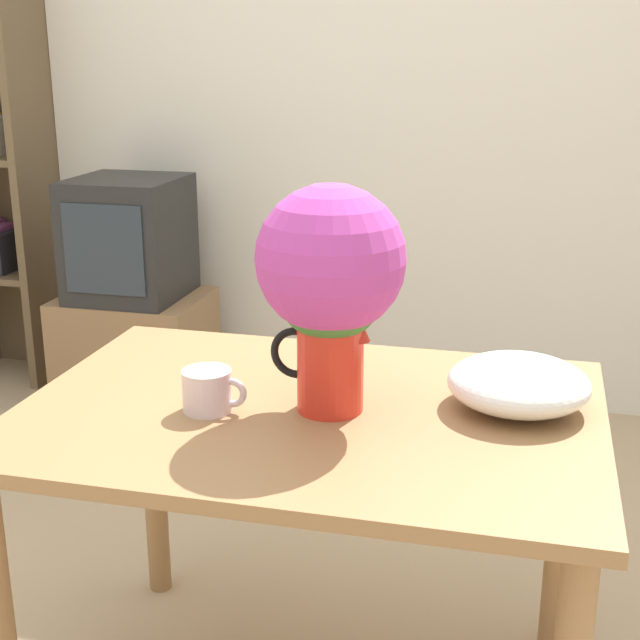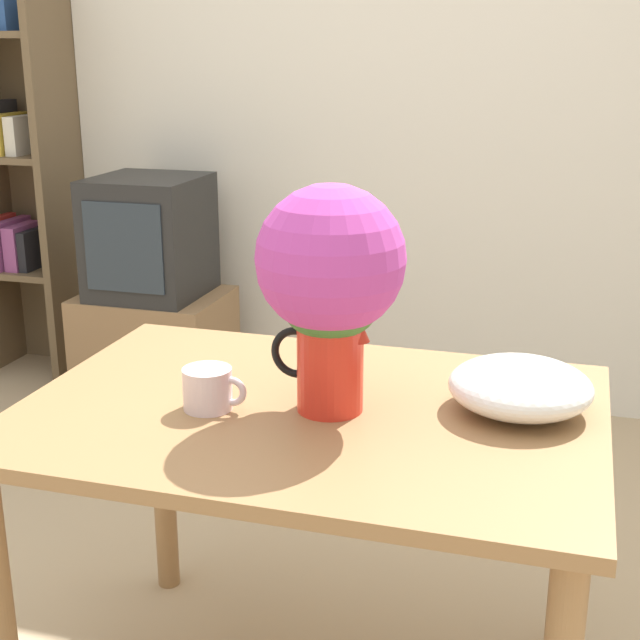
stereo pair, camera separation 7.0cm
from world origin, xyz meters
name	(u,v)px [view 2 (the right image)]	position (x,y,z in m)	size (l,w,h in m)	color
wall_back	(398,82)	(0.00, 2.00, 1.30)	(8.00, 0.05, 2.60)	silver
table	(311,456)	(0.24, 0.03, 0.63)	(1.17, 0.83, 0.74)	olive
flower_vase	(330,277)	(0.28, 0.03, 1.01)	(0.29, 0.29, 0.46)	red
coffee_mug	(209,389)	(0.04, -0.03, 0.78)	(0.13, 0.10, 0.09)	silver
white_bowl	(520,387)	(0.64, 0.13, 0.79)	(0.29, 0.29, 0.10)	white
tv_stand	(156,349)	(-0.91, 1.59, 0.24)	(0.57, 0.45, 0.47)	#8E6B47
tv_set	(150,237)	(-0.91, 1.59, 0.71)	(0.42, 0.44, 0.48)	black
bookshelf	(19,167)	(-1.64, 1.82, 0.93)	(0.42, 0.34, 1.73)	brown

